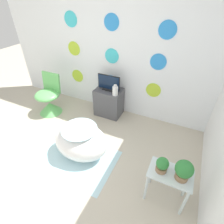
% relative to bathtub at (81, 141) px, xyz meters
% --- Properties ---
extents(ground_plane, '(12.00, 12.00, 0.00)m').
position_rel_bathtub_xyz_m(ground_plane, '(-0.11, -0.80, -0.26)').
color(ground_plane, '#BCB29E').
extents(wall_back_dotted, '(4.63, 0.05, 2.60)m').
position_rel_bathtub_xyz_m(wall_back_dotted, '(-0.11, 1.36, 1.04)').
color(wall_back_dotted, white).
rests_on(wall_back_dotted, ground_plane).
extents(rug, '(1.18, 0.82, 0.01)m').
position_rel_bathtub_xyz_m(rug, '(-0.03, -0.13, -0.26)').
color(rug, silver).
rests_on(rug, ground_plane).
extents(bathtub, '(0.83, 0.62, 0.52)m').
position_rel_bathtub_xyz_m(bathtub, '(0.00, 0.00, 0.00)').
color(bathtub, white).
rests_on(bathtub, ground_plane).
extents(chair, '(0.47, 0.47, 0.79)m').
position_rel_bathtub_xyz_m(chair, '(-1.20, 0.66, 0.00)').
color(chair, '#66C166').
rests_on(chair, ground_plane).
extents(tv_cabinet, '(0.51, 0.37, 0.55)m').
position_rel_bathtub_xyz_m(tv_cabinet, '(-0.09, 1.12, 0.01)').
color(tv_cabinet, '#4C4C51').
rests_on(tv_cabinet, ground_plane).
extents(tv, '(0.44, 0.12, 0.29)m').
position_rel_bathtub_xyz_m(tv, '(-0.09, 1.12, 0.42)').
color(tv, black).
rests_on(tv, tv_cabinet).
extents(vase, '(0.10, 0.10, 0.20)m').
position_rel_bathtub_xyz_m(vase, '(0.10, 1.00, 0.37)').
color(vase, white).
rests_on(vase, tv_cabinet).
extents(side_table, '(0.47, 0.29, 0.49)m').
position_rel_bathtub_xyz_m(side_table, '(1.29, -0.16, 0.12)').
color(side_table, silver).
rests_on(side_table, ground_plane).
extents(potted_plant_left, '(0.14, 0.14, 0.19)m').
position_rel_bathtub_xyz_m(potted_plant_left, '(1.19, -0.18, 0.32)').
color(potted_plant_left, '#8C6B4C').
rests_on(potted_plant_left, side_table).
extents(potted_plant_right, '(0.19, 0.19, 0.25)m').
position_rel_bathtub_xyz_m(potted_plant_right, '(1.40, -0.18, 0.36)').
color(potted_plant_right, '#8C6B4C').
rests_on(potted_plant_right, side_table).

